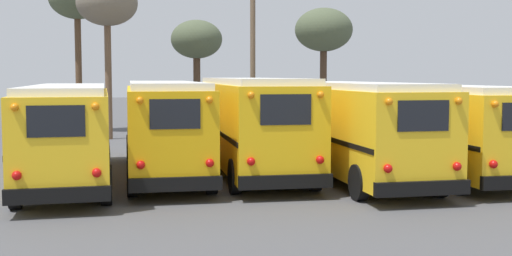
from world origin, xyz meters
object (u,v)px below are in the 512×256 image
(school_bus_0, at_px, (69,129))
(school_bus_2, at_px, (251,121))
(school_bus_1, at_px, (164,124))
(bare_tree_0, at_px, (324,31))
(utility_pole, at_px, (253,52))
(bare_tree_2, at_px, (107,5))
(bare_tree_1, at_px, (197,41))
(bare_tree_3, at_px, (77,1))
(school_bus_3, at_px, (354,127))
(school_bus_4, at_px, (432,125))

(school_bus_0, relative_size, school_bus_2, 1.00)
(school_bus_1, bearing_deg, bare_tree_0, 58.08)
(utility_pole, bearing_deg, school_bus_1, -115.60)
(utility_pole, bearing_deg, bare_tree_0, 50.05)
(school_bus_0, distance_m, bare_tree_0, 23.36)
(school_bus_2, distance_m, utility_pole, 10.86)
(school_bus_0, distance_m, school_bus_2, 6.00)
(utility_pole, xyz_separation_m, bare_tree_2, (-7.19, 2.35, 2.44))
(bare_tree_0, height_order, bare_tree_2, bare_tree_2)
(school_bus_2, distance_m, bare_tree_1, 17.80)
(bare_tree_1, distance_m, bare_tree_2, 7.14)
(bare_tree_0, bearing_deg, school_bus_2, -114.65)
(bare_tree_0, distance_m, bare_tree_1, 8.00)
(school_bus_2, bearing_deg, bare_tree_2, 112.02)
(bare_tree_3, bearing_deg, bare_tree_1, 1.01)
(school_bus_2, height_order, school_bus_3, school_bus_2)
(school_bus_2, height_order, bare_tree_2, bare_tree_2)
(bare_tree_0, distance_m, bare_tree_2, 13.91)
(school_bus_1, relative_size, bare_tree_3, 1.14)
(school_bus_3, bearing_deg, school_bus_0, 172.12)
(school_bus_1, distance_m, utility_pole, 11.98)
(school_bus_1, relative_size, bare_tree_2, 1.25)
(school_bus_2, relative_size, bare_tree_0, 1.45)
(school_bus_0, bearing_deg, utility_pole, 54.53)
(school_bus_0, xyz_separation_m, bare_tree_0, (13.89, 18.25, 4.44))
(school_bus_2, bearing_deg, school_bus_4, -14.75)
(school_bus_3, relative_size, utility_pole, 1.14)
(school_bus_3, relative_size, bare_tree_2, 1.19)
(school_bus_3, distance_m, bare_tree_3, 22.63)
(school_bus_1, height_order, bare_tree_3, bare_tree_3)
(school_bus_2, xyz_separation_m, bare_tree_1, (-0.02, 17.42, 3.64))
(bare_tree_0, relative_size, bare_tree_1, 1.13)
(bare_tree_2, bearing_deg, school_bus_1, -80.50)
(school_bus_1, xyz_separation_m, school_bus_4, (8.90, -1.36, -0.06))
(school_bus_1, relative_size, school_bus_4, 1.00)
(bare_tree_0, height_order, bare_tree_3, bare_tree_3)
(bare_tree_2, bearing_deg, bare_tree_1, 43.04)
(school_bus_0, distance_m, school_bus_4, 11.88)
(school_bus_4, xyz_separation_m, bare_tree_3, (-12.88, 18.86, 6.01))
(utility_pole, bearing_deg, school_bus_2, -101.34)
(school_bus_1, relative_size, school_bus_3, 1.05)
(school_bus_3, relative_size, school_bus_4, 0.95)
(school_bus_2, bearing_deg, bare_tree_0, 65.35)
(school_bus_0, height_order, bare_tree_2, bare_tree_2)
(bare_tree_2, bearing_deg, school_bus_4, -52.15)
(school_bus_4, bearing_deg, bare_tree_1, 107.41)
(school_bus_0, xyz_separation_m, school_bus_4, (11.87, -0.64, -0.01))
(bare_tree_3, bearing_deg, school_bus_4, -55.68)
(school_bus_4, distance_m, bare_tree_3, 23.62)
(school_bus_1, bearing_deg, school_bus_3, -18.22)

